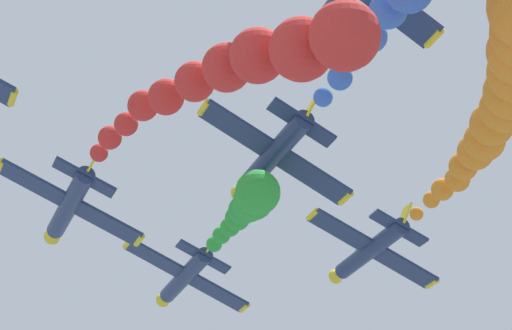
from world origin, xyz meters
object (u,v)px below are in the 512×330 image
object	(u,v)px
airplane_right_inner	(370,250)
airplane_left_outer	(273,155)
airplane_left_inner	(69,205)
airplane_lead	(185,277)

from	to	relation	value
airplane_right_inner	airplane_left_outer	world-z (taller)	airplane_left_outer
airplane_left_inner	airplane_right_inner	size ratio (longest dim) A/B	1.00
airplane_left_outer	airplane_lead	bearing A→B (deg)	88.34
airplane_left_inner	airplane_right_inner	distance (m)	20.07
airplane_left_inner	airplane_lead	bearing A→B (deg)	42.19
airplane_right_inner	airplane_left_outer	xyz separation A→B (m)	(-10.73, -10.15, 0.61)
airplane_lead	airplane_left_outer	distance (m)	18.38
airplane_lead	airplane_left_inner	xyz separation A→B (m)	(-9.86, -8.94, 0.41)
airplane_right_inner	airplane_left_inner	bearing A→B (deg)	-177.89
airplane_lead	airplane_right_inner	size ratio (longest dim) A/B	1.00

